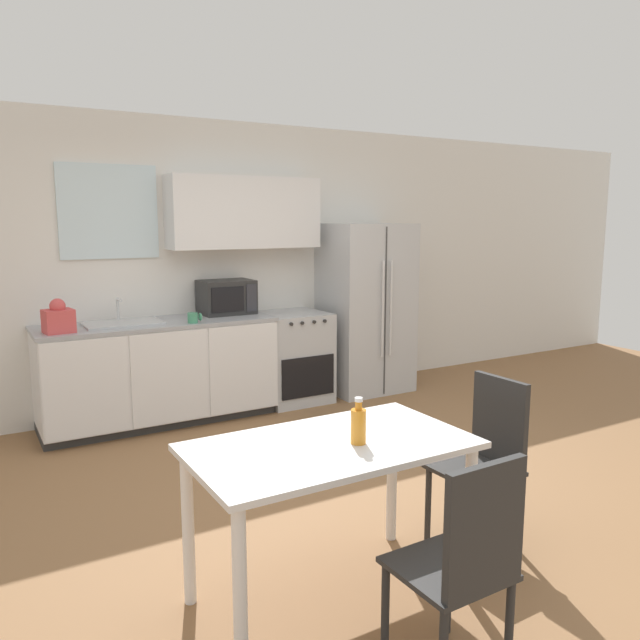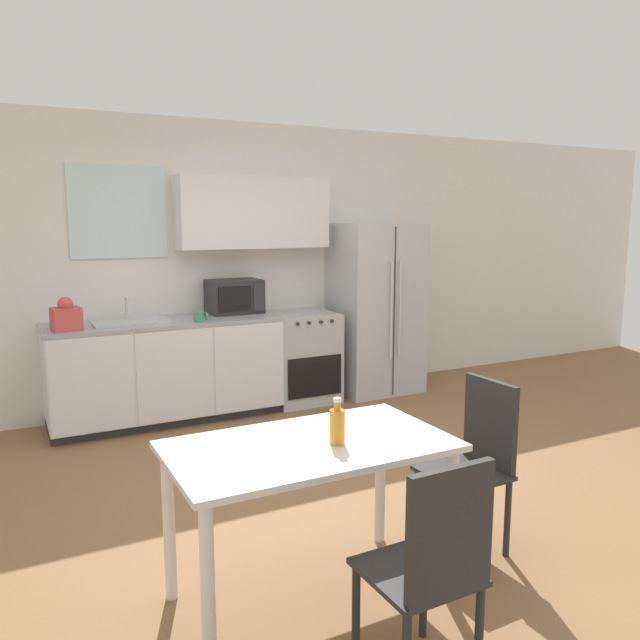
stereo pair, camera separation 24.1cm
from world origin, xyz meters
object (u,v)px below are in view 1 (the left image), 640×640
coffee_mug (194,318)px  drink_bottle (358,425)px  refrigerator (366,308)px  dining_chair_near (467,557)px  dining_chair_side (488,449)px  dining_table (331,466)px  oven_range (292,357)px  microwave (227,297)px

coffee_mug → drink_bottle: 2.84m
refrigerator → dining_chair_near: bearing=-119.4°
drink_bottle → dining_chair_near: bearing=-86.7°
dining_chair_side → dining_table: bearing=89.8°
oven_range → dining_table: oven_range is taller
refrigerator → dining_chair_side: bearing=-112.4°
dining_chair_side → drink_bottle: bearing=94.2°
oven_range → refrigerator: bearing=-1.5°
coffee_mug → dining_table: coffee_mug is taller
dining_chair_near → microwave: bearing=80.1°
dining_table → dining_chair_side: dining_chair_side is taller
microwave → refrigerator: bearing=-5.0°
coffee_mug → dining_table: (-0.31, -2.76, -0.29)m
microwave → drink_bottle: microwave is taller
dining_chair_near → drink_bottle: size_ratio=4.31×
microwave → dining_table: bearing=-103.6°
oven_range → refrigerator: size_ratio=0.51×
microwave → dining_chair_side: bearing=-85.0°
dining_chair_near → dining_chair_side: same height
microwave → coffee_mug: (-0.45, -0.36, -0.11)m
dining_chair_side → drink_bottle: drink_bottle is taller
dining_chair_near → drink_bottle: 0.75m
dining_table → drink_bottle: drink_bottle is taller
dining_table → dining_chair_side: 1.03m
dining_chair_side → microwave: bearing=3.6°
dining_chair_near → drink_bottle: drink_bottle is taller
oven_range → dining_chair_near: bearing=-108.4°
dining_chair_near → dining_chair_side: (0.88, 0.76, 0.00)m
microwave → coffee_mug: microwave is taller
refrigerator → microwave: (-1.49, 0.13, 0.19)m
oven_range → coffee_mug: 1.22m
refrigerator → dining_table: refrigerator is taller
coffee_mug → dining_chair_side: 2.86m
oven_range → dining_table: bearing=-114.8°
refrigerator → coffee_mug: (-1.94, -0.22, 0.08)m
oven_range → drink_bottle: bearing=-112.7°
refrigerator → coffee_mug: 1.95m
refrigerator → coffee_mug: refrigerator is taller
oven_range → coffee_mug: (-1.08, -0.25, 0.51)m
coffee_mug → drink_bottle: bearing=-94.1°
coffee_mug → dining_chair_near: coffee_mug is taller
dining_table → refrigerator: bearing=53.0°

